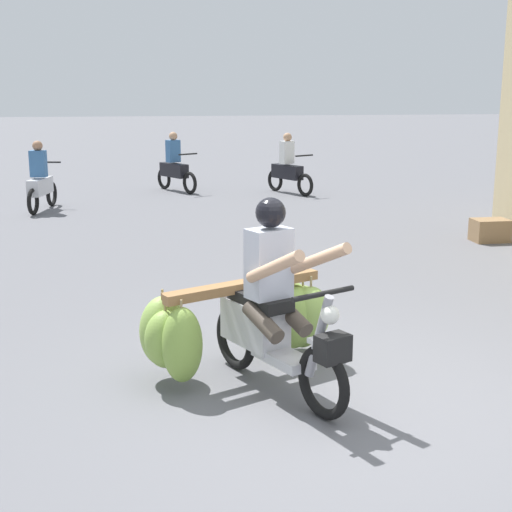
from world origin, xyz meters
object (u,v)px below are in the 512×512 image
at_px(motorbike_main_loaded, 258,318).
at_px(motorbike_distant_ahead_right, 175,167).
at_px(produce_crate, 490,230).
at_px(motorbike_distant_ahead_left, 40,183).
at_px(motorbike_distant_far_ahead, 288,169).

distance_m(motorbike_main_loaded, motorbike_distant_ahead_right, 11.52).
bearing_deg(motorbike_distant_ahead_right, produce_crate, -54.80).
height_order(motorbike_distant_ahead_left, motorbike_distant_ahead_right, same).
relative_size(motorbike_distant_ahead_right, produce_crate, 2.57).
relative_size(motorbike_distant_ahead_left, motorbike_distant_ahead_right, 1.11).
bearing_deg(motorbike_distant_ahead_left, motorbike_main_loaded, -72.26).
distance_m(motorbike_distant_ahead_right, produce_crate, 8.15).
relative_size(motorbike_distant_far_ahead, produce_crate, 2.63).
bearing_deg(motorbike_distant_far_ahead, motorbike_distant_ahead_right, 163.44).
distance_m(motorbike_main_loaded, motorbike_distant_far_ahead, 11.03).
xyz_separation_m(motorbike_main_loaded, motorbike_distant_ahead_left, (-2.90, 9.06, 0.07)).
height_order(motorbike_main_loaded, motorbike_distant_ahead_right, motorbike_main_loaded).
relative_size(motorbike_distant_ahead_left, produce_crate, 2.86).
distance_m(motorbike_distant_ahead_right, motorbike_distant_far_ahead, 2.70).
bearing_deg(produce_crate, motorbike_main_loaded, -133.20).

